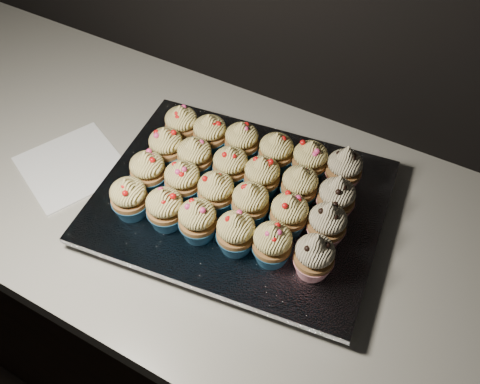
# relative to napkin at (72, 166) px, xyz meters

# --- Properties ---
(cabinet) EXTENTS (2.40, 0.60, 0.86)m
(cabinet) POSITION_rel_napkin_xyz_m (0.50, 0.07, -0.47)
(cabinet) COLOR black
(cabinet) RESTS_ON ground
(worktop) EXTENTS (2.44, 0.64, 0.04)m
(worktop) POSITION_rel_napkin_xyz_m (0.50, 0.07, -0.02)
(worktop) COLOR beige
(worktop) RESTS_ON cabinet
(napkin) EXTENTS (0.23, 0.23, 0.00)m
(napkin) POSITION_rel_napkin_xyz_m (0.00, 0.00, 0.00)
(napkin) COLOR white
(napkin) RESTS_ON worktop
(baking_tray) EXTENTS (0.49, 0.40, 0.02)m
(baking_tray) POSITION_rel_napkin_xyz_m (0.33, 0.06, 0.01)
(baking_tray) COLOR black
(baking_tray) RESTS_ON worktop
(foil_lining) EXTENTS (0.53, 0.44, 0.01)m
(foil_lining) POSITION_rel_napkin_xyz_m (0.33, 0.06, 0.03)
(foil_lining) COLOR silver
(foil_lining) RESTS_ON baking_tray
(cupcake_0) EXTENTS (0.06, 0.06, 0.08)m
(cupcake_0) POSITION_rel_napkin_xyz_m (0.19, -0.05, 0.07)
(cupcake_0) COLOR navy
(cupcake_0) RESTS_ON foil_lining
(cupcake_1) EXTENTS (0.06, 0.06, 0.08)m
(cupcake_1) POSITION_rel_napkin_xyz_m (0.25, -0.04, 0.07)
(cupcake_1) COLOR navy
(cupcake_1) RESTS_ON foil_lining
(cupcake_2) EXTENTS (0.06, 0.06, 0.08)m
(cupcake_2) POSITION_rel_napkin_xyz_m (0.31, -0.04, 0.07)
(cupcake_2) COLOR navy
(cupcake_2) RESTS_ON foil_lining
(cupcake_3) EXTENTS (0.06, 0.06, 0.08)m
(cupcake_3) POSITION_rel_napkin_xyz_m (0.38, -0.03, 0.07)
(cupcake_3) COLOR navy
(cupcake_3) RESTS_ON foil_lining
(cupcake_4) EXTENTS (0.06, 0.06, 0.08)m
(cupcake_4) POSITION_rel_napkin_xyz_m (0.44, -0.02, 0.07)
(cupcake_4) COLOR navy
(cupcake_4) RESTS_ON foil_lining
(cupcake_5) EXTENTS (0.06, 0.06, 0.10)m
(cupcake_5) POSITION_rel_napkin_xyz_m (0.50, -0.01, 0.07)
(cupcake_5) COLOR red
(cupcake_5) RESTS_ON foil_lining
(cupcake_6) EXTENTS (0.06, 0.06, 0.08)m
(cupcake_6) POSITION_rel_napkin_xyz_m (0.18, 0.01, 0.07)
(cupcake_6) COLOR navy
(cupcake_6) RESTS_ON foil_lining
(cupcake_7) EXTENTS (0.06, 0.06, 0.08)m
(cupcake_7) POSITION_rel_napkin_xyz_m (0.24, 0.02, 0.07)
(cupcake_7) COLOR navy
(cupcake_7) RESTS_ON foil_lining
(cupcake_8) EXTENTS (0.06, 0.06, 0.08)m
(cupcake_8) POSITION_rel_napkin_xyz_m (0.31, 0.03, 0.07)
(cupcake_8) COLOR navy
(cupcake_8) RESTS_ON foil_lining
(cupcake_9) EXTENTS (0.06, 0.06, 0.08)m
(cupcake_9) POSITION_rel_napkin_xyz_m (0.37, 0.04, 0.07)
(cupcake_9) COLOR navy
(cupcake_9) RESTS_ON foil_lining
(cupcake_10) EXTENTS (0.06, 0.06, 0.08)m
(cupcake_10) POSITION_rel_napkin_xyz_m (0.43, 0.05, 0.07)
(cupcake_10) COLOR navy
(cupcake_10) RESTS_ON foil_lining
(cupcake_11) EXTENTS (0.06, 0.06, 0.10)m
(cupcake_11) POSITION_rel_napkin_xyz_m (0.49, 0.06, 0.07)
(cupcake_11) COLOR red
(cupcake_11) RESTS_ON foil_lining
(cupcake_12) EXTENTS (0.06, 0.06, 0.08)m
(cupcake_12) POSITION_rel_napkin_xyz_m (0.17, 0.08, 0.07)
(cupcake_12) COLOR navy
(cupcake_12) RESTS_ON foil_lining
(cupcake_13) EXTENTS (0.06, 0.06, 0.08)m
(cupcake_13) POSITION_rel_napkin_xyz_m (0.23, 0.08, 0.07)
(cupcake_13) COLOR navy
(cupcake_13) RESTS_ON foil_lining
(cupcake_14) EXTENTS (0.06, 0.06, 0.08)m
(cupcake_14) POSITION_rel_napkin_xyz_m (0.30, 0.09, 0.07)
(cupcake_14) COLOR navy
(cupcake_14) RESTS_ON foil_lining
(cupcake_15) EXTENTS (0.06, 0.06, 0.08)m
(cupcake_15) POSITION_rel_napkin_xyz_m (0.36, 0.10, 0.07)
(cupcake_15) COLOR navy
(cupcake_15) RESTS_ON foil_lining
(cupcake_16) EXTENTS (0.06, 0.06, 0.08)m
(cupcake_16) POSITION_rel_napkin_xyz_m (0.42, 0.11, 0.07)
(cupcake_16) COLOR navy
(cupcake_16) RESTS_ON foil_lining
(cupcake_17) EXTENTS (0.06, 0.06, 0.10)m
(cupcake_17) POSITION_rel_napkin_xyz_m (0.49, 0.11, 0.07)
(cupcake_17) COLOR red
(cupcake_17) RESTS_ON foil_lining
(cupcake_18) EXTENTS (0.06, 0.06, 0.08)m
(cupcake_18) POSITION_rel_napkin_xyz_m (0.17, 0.14, 0.07)
(cupcake_18) COLOR navy
(cupcake_18) RESTS_ON foil_lining
(cupcake_19) EXTENTS (0.06, 0.06, 0.08)m
(cupcake_19) POSITION_rel_napkin_xyz_m (0.22, 0.14, 0.07)
(cupcake_19) COLOR navy
(cupcake_19) RESTS_ON foil_lining
(cupcake_20) EXTENTS (0.06, 0.06, 0.08)m
(cupcake_20) POSITION_rel_napkin_xyz_m (0.28, 0.15, 0.07)
(cupcake_20) COLOR navy
(cupcake_20) RESTS_ON foil_lining
(cupcake_21) EXTENTS (0.06, 0.06, 0.08)m
(cupcake_21) POSITION_rel_napkin_xyz_m (0.35, 0.16, 0.07)
(cupcake_21) COLOR navy
(cupcake_21) RESTS_ON foil_lining
(cupcake_22) EXTENTS (0.06, 0.06, 0.08)m
(cupcake_22) POSITION_rel_napkin_xyz_m (0.41, 0.17, 0.07)
(cupcake_22) COLOR navy
(cupcake_22) RESTS_ON foil_lining
(cupcake_23) EXTENTS (0.06, 0.06, 0.10)m
(cupcake_23) POSITION_rel_napkin_xyz_m (0.47, 0.18, 0.07)
(cupcake_23) COLOR red
(cupcake_23) RESTS_ON foil_lining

